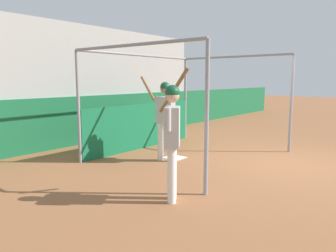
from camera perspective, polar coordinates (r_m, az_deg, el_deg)
name	(u,v)px	position (r m, az deg, el deg)	size (l,w,h in m)	color
ground_plane	(287,165)	(7.77, 20.07, -6.37)	(60.00, 60.00, 0.00)	#935B38
outfield_wall	(116,116)	(10.70, -8.98, 1.70)	(24.00, 0.12, 1.39)	#196038
bleacher_section	(76,83)	(12.23, -15.69, 7.16)	(7.60, 4.00, 3.47)	#9E9E99
batting_cage	(157,110)	(8.56, -1.98, 2.79)	(4.16, 3.41, 2.54)	gray
home_plate	(174,158)	(7.93, 1.12, -5.52)	(0.44, 0.44, 0.02)	white
player_batter	(165,113)	(7.47, -0.58, 2.24)	(0.56, 0.96, 1.95)	white
player_waiting	(172,132)	(4.98, 0.73, -0.97)	(0.62, 0.68, 2.07)	white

